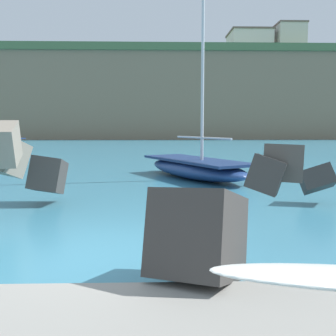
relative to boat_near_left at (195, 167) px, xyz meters
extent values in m
plane|color=teal|center=(-2.61, -9.45, -0.47)|extent=(400.00, 400.00, 0.00)
cube|color=#3D3A38|center=(0.36, -9.02, 0.81)|extent=(0.87, 0.71, 0.79)
cube|color=gray|center=(-5.23, -6.36, 0.94)|extent=(1.11, 1.11, 1.11)
cube|color=#4C4944|center=(0.71, -8.83, 1.01)|extent=(0.85, 0.83, 0.73)
cube|color=gray|center=(-5.05, -7.21, 1.28)|extent=(0.87, 1.11, 1.06)
cube|color=#3D3A38|center=(2.84, -5.34, 0.22)|extent=(1.09, 0.95, 1.02)
cube|color=#3D3A38|center=(-1.04, -10.85, 0.25)|extent=(1.51, 1.74, 1.43)
cube|color=#3D3A38|center=(-4.61, -5.14, 0.33)|extent=(0.94, 1.12, 1.20)
ellipsoid|color=navy|center=(0.00, 0.00, -0.07)|extent=(4.72, 6.55, 0.79)
cube|color=navy|center=(0.00, 0.00, 0.28)|extent=(4.34, 6.03, 0.10)
cylinder|color=silver|center=(0.21, -0.42, 3.95)|extent=(0.12, 0.12, 7.26)
cylinder|color=silver|center=(0.21, -0.42, 1.22)|extent=(1.80, 3.40, 0.08)
ellipsoid|color=navy|center=(-16.48, 21.26, 0.07)|extent=(5.76, 4.91, 1.07)
cube|color=navy|center=(-16.48, 21.26, 0.56)|extent=(5.30, 4.52, 0.10)
cube|color=#33383D|center=(-16.14, 21.03, 1.26)|extent=(2.09, 2.00, 1.32)
cube|color=#334C5B|center=(-16.14, 21.03, 1.98)|extent=(1.88, 1.80, 0.12)
cube|color=#847056|center=(17.68, 64.03, 6.59)|extent=(92.22, 34.92, 14.12)
cube|color=#4C6B42|center=(17.68, 64.03, 14.25)|extent=(94.06, 35.62, 1.20)
cube|color=silver|center=(16.51, 61.31, 17.29)|extent=(7.62, 7.94, 4.88)
cube|color=#66564C|center=(16.51, 61.31, 19.88)|extent=(8.00, 8.34, 0.30)
cube|color=silver|center=(25.08, 66.00, 17.50)|extent=(5.54, 7.08, 5.29)
cube|color=#66564C|center=(25.08, 66.00, 20.30)|extent=(5.81, 7.43, 0.30)
cube|color=beige|center=(23.65, 58.95, 17.77)|extent=(5.09, 5.18, 5.84)
cube|color=#66564C|center=(23.65, 58.95, 20.84)|extent=(5.34, 5.44, 0.30)
camera|label=1|loc=(-1.59, -15.80, 1.67)|focal=41.22mm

